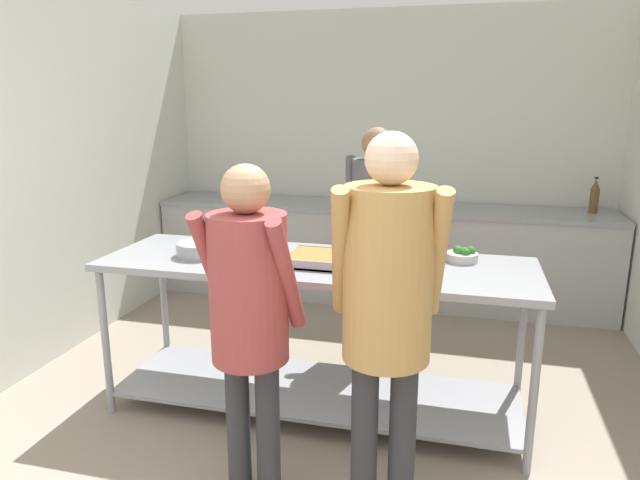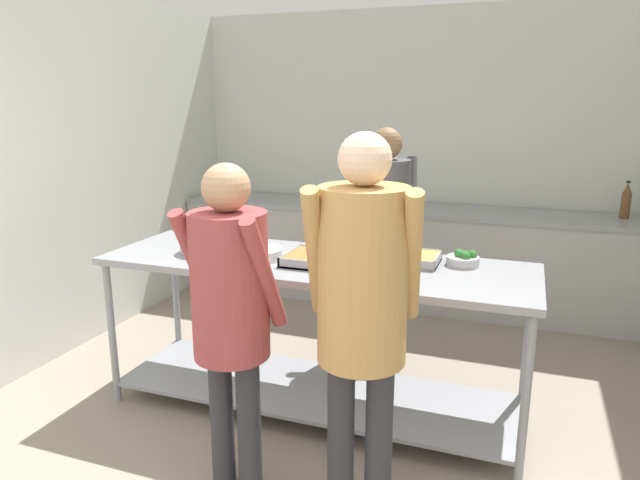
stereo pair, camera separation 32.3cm
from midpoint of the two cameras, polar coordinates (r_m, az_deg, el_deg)
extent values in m
cube|color=silver|center=(5.55, 10.74, 8.32)|extent=(4.27, 0.06, 2.65)
cube|color=silver|center=(4.48, -22.37, 6.26)|extent=(0.06, 4.45, 2.65)
cube|color=#A8A8A8|center=(5.35, 9.65, -1.63)|extent=(4.11, 0.62, 0.86)
cube|color=gray|center=(5.25, 9.85, 3.09)|extent=(4.11, 0.65, 0.04)
cube|color=black|center=(5.19, 14.33, 2.84)|extent=(0.52, 0.42, 0.02)
cube|color=gray|center=(3.27, 2.23, -2.47)|extent=(2.48, 0.78, 0.04)
cube|color=gray|center=(3.58, 2.11, -14.83)|extent=(2.40, 0.70, 0.02)
cylinder|color=gray|center=(3.68, -17.73, -9.01)|extent=(0.04, 0.04, 0.90)
cylinder|color=gray|center=(3.00, 22.89, -14.87)|extent=(0.04, 0.04, 0.90)
cylinder|color=gray|center=(4.19, -12.08, -5.78)|extent=(0.04, 0.04, 0.90)
cylinder|color=gray|center=(3.61, 22.45, -9.82)|extent=(0.04, 0.04, 0.90)
cylinder|color=gray|center=(3.47, -8.97, -0.62)|extent=(0.28, 0.28, 0.08)
cylinder|color=beige|center=(3.46, -8.99, -0.05)|extent=(0.25, 0.25, 0.01)
cylinder|color=black|center=(3.37, -5.84, -0.42)|extent=(0.14, 0.02, 0.02)
cylinder|color=white|center=(3.31, -3.20, -1.80)|extent=(0.27, 0.27, 0.01)
cylinder|color=white|center=(3.31, -3.20, -1.60)|extent=(0.27, 0.27, 0.01)
cylinder|color=white|center=(3.31, -3.20, -1.40)|extent=(0.26, 0.26, 0.01)
cylinder|color=white|center=(3.30, -3.20, -1.20)|extent=(0.26, 0.26, 0.01)
cylinder|color=white|center=(3.30, -3.21, -1.00)|extent=(0.26, 0.26, 0.01)
cube|color=gray|center=(3.21, 3.29, -2.31)|extent=(0.43, 0.33, 0.01)
cube|color=#9E6B33|center=(3.20, 3.30, -1.87)|extent=(0.40, 0.31, 0.04)
cube|color=gray|center=(3.06, 2.42, -2.71)|extent=(0.43, 0.01, 0.05)
cube|color=gray|center=(3.35, 4.09, -1.23)|extent=(0.43, 0.01, 0.05)
cube|color=gray|center=(3.27, -0.18, -1.60)|extent=(0.01, 0.33, 0.05)
cube|color=gray|center=(3.15, 6.90, -2.28)|extent=(0.01, 0.33, 0.05)
cube|color=gray|center=(3.30, 11.42, -2.13)|extent=(0.36, 0.27, 0.01)
cube|color=gold|center=(3.29, 11.44, -1.70)|extent=(0.34, 0.25, 0.04)
cube|color=gray|center=(3.17, 11.07, -2.37)|extent=(0.36, 0.01, 0.05)
cube|color=gray|center=(3.42, 11.77, -1.21)|extent=(0.36, 0.01, 0.05)
cube|color=gray|center=(3.32, 8.43, -1.51)|extent=(0.01, 0.27, 0.05)
cube|color=gray|center=(3.27, 14.48, -2.03)|extent=(0.01, 0.27, 0.05)
cylinder|color=#B2B2B7|center=(3.31, 16.83, -2.05)|extent=(0.18, 0.18, 0.05)
sphere|color=#2D702D|center=(3.31, 17.70, -1.47)|extent=(0.05, 0.05, 0.05)
sphere|color=#2D702D|center=(3.32, 17.08, -1.39)|extent=(0.04, 0.04, 0.04)
sphere|color=#2D702D|center=(3.33, 16.42, -1.31)|extent=(0.05, 0.05, 0.05)
sphere|color=#2D702D|center=(3.30, 16.61, -1.47)|extent=(0.05, 0.05, 0.05)
sphere|color=#2D702D|center=(3.27, 17.19, -1.63)|extent=(0.05, 0.05, 0.05)
cylinder|color=#2D2D33|center=(2.84, -6.44, -17.60)|extent=(0.11, 0.11, 0.71)
cylinder|color=#2D2D33|center=(2.77, -3.63, -18.43)|extent=(0.11, 0.11, 0.71)
cylinder|color=#993D3D|center=(2.59, -8.84, -2.37)|extent=(0.11, 0.31, 0.54)
cylinder|color=#993D3D|center=(2.40, -1.75, -3.51)|extent=(0.11, 0.31, 0.54)
cylinder|color=#993D3D|center=(2.51, -5.39, -4.61)|extent=(0.34, 0.34, 0.66)
sphere|color=tan|center=(2.41, -5.62, 5.22)|extent=(0.21, 0.21, 0.21)
cylinder|color=#2D2D33|center=(2.63, 5.81, -19.48)|extent=(0.12, 0.12, 0.79)
cylinder|color=#2D2D33|center=(2.63, 9.61, -19.64)|extent=(0.12, 0.12, 0.79)
cylinder|color=tan|center=(2.29, 3.55, -1.42)|extent=(0.13, 0.33, 0.59)
cylinder|color=tan|center=(2.28, 13.24, -1.80)|extent=(0.13, 0.33, 0.59)
cylinder|color=tan|center=(2.30, 8.32, -3.66)|extent=(0.37, 0.37, 0.73)
sphere|color=beige|center=(2.21, 8.74, 7.99)|extent=(0.21, 0.21, 0.21)
cylinder|color=#2D2D33|center=(4.09, 9.54, -7.23)|extent=(0.11, 0.11, 0.76)
cylinder|color=#2D2D33|center=(4.09, 7.44, -7.18)|extent=(0.11, 0.11, 0.76)
cylinder|color=#4C4C51|center=(3.89, 11.50, 3.94)|extent=(0.14, 0.32, 0.57)
cylinder|color=#4C4C51|center=(3.87, 6.31, 4.10)|extent=(0.14, 0.32, 0.57)
cylinder|color=#4C4C51|center=(3.89, 8.87, 2.83)|extent=(0.33, 0.33, 0.70)
sphere|color=#8C6647|center=(3.83, 9.12, 9.51)|extent=(0.21, 0.21, 0.21)
cylinder|color=brown|center=(5.32, 29.80, 2.97)|extent=(0.07, 0.07, 0.21)
cone|color=brown|center=(5.30, 29.99, 4.51)|extent=(0.07, 0.07, 0.08)
cylinder|color=black|center=(5.29, 30.06, 5.03)|extent=(0.03, 0.03, 0.02)
camera|label=1|loc=(0.16, -87.23, 0.68)|focal=32.00mm
camera|label=2|loc=(0.16, 92.77, -0.68)|focal=32.00mm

